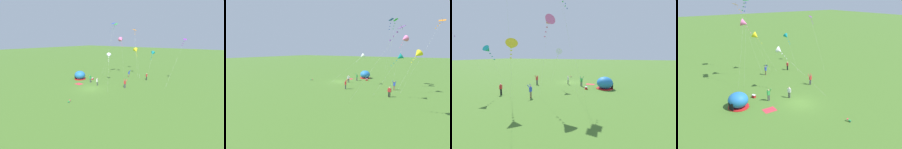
{
  "view_description": "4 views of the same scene",
  "coord_description": "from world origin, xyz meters",
  "views": [
    {
      "loc": [
        21.05,
        -20.84,
        10.02
      ],
      "look_at": [
        2.88,
        3.48,
        2.75
      ],
      "focal_mm": 24.0,
      "sensor_mm": 36.0,
      "label": 1
    },
    {
      "loc": [
        30.89,
        17.9,
        7.55
      ],
      "look_at": [
        2.98,
        1.46,
        2.3
      ],
      "focal_mm": 24.0,
      "sensor_mm": 36.0,
      "label": 2
    },
    {
      "loc": [
        -9.86,
        30.09,
        5.91
      ],
      "look_at": [
        -0.14,
        4.09,
        2.18
      ],
      "focal_mm": 24.0,
      "sensor_mm": 36.0,
      "label": 3
    },
    {
      "loc": [
        -16.41,
        -21.74,
        14.21
      ],
      "look_at": [
        0.03,
        2.74,
        3.46
      ],
      "focal_mm": 35.0,
      "sensor_mm": 36.0,
      "label": 4
    }
  ],
  "objects": [
    {
      "name": "person_center_field",
      "position": [
        5.39,
        4.6,
        1.0
      ],
      "size": [
        0.68,
        0.5,
        1.89
      ],
      "color": "#4C4C51",
      "rests_on": "ground"
    },
    {
      "name": "kite_pink",
      "position": [
        -1.84,
        13.84,
        9.73
      ],
      "size": [
        3.23,
        2.59,
        10.51
      ],
      "color": "silver",
      "rests_on": "ground"
    },
    {
      "name": "person_far_back",
      "position": [
        6.41,
        13.16,
        0.96
      ],
      "size": [
        0.28,
        0.59,
        1.72
      ],
      "color": "black",
      "rests_on": "ground"
    },
    {
      "name": "ground_plane",
      "position": [
        0.0,
        0.0,
        0.0
      ],
      "size": [
        300.0,
        300.0,
        0.0
      ],
      "primitive_type": "plane",
      "color": "#477028"
    },
    {
      "name": "person_near_tent",
      "position": [
        -0.35,
        2.37,
        0.96
      ],
      "size": [
        0.38,
        0.54,
        1.72
      ],
      "color": "#4C4C51",
      "rests_on": "ground"
    },
    {
      "name": "person_arms_raised",
      "position": [
        -3.3,
        3.24,
        1.0
      ],
      "size": [
        0.68,
        0.47,
        1.89
      ],
      "color": "#4C4C51",
      "rests_on": "ground"
    },
    {
      "name": "kite_yellow",
      "position": [
        1.37,
        16.53,
        6.85
      ],
      "size": [
        3.89,
        3.82,
        7.68
      ],
      "color": "silver",
      "rests_on": "ground"
    },
    {
      "name": "kite_white",
      "position": [
        0.19,
        5.87,
        6.3
      ],
      "size": [
        5.19,
        6.88,
        6.97
      ],
      "color": "silver",
      "rests_on": "ground"
    },
    {
      "name": "person_watching_sky",
      "position": [
        1.41,
        13.01,
        1.0
      ],
      "size": [
        0.48,
        0.68,
        1.89
      ],
      "color": "#8C7251",
      "rests_on": "ground"
    },
    {
      "name": "kite_blue",
      "position": [
        -2.47,
        10.94,
        13.31
      ],
      "size": [
        2.52,
        1.8,
        14.17
      ],
      "color": "silver",
      "rests_on": "ground"
    },
    {
      "name": "kite_purple",
      "position": [
        13.72,
        15.05,
        9.39
      ],
      "size": [
        1.92,
        7.25,
        10.18
      ],
      "color": "silver",
      "rests_on": "ground"
    },
    {
      "name": "picnic_blanket",
      "position": [
        -4.51,
        0.78,
        0.01
      ],
      "size": [
        1.73,
        1.34,
        0.01
      ],
      "primitive_type": "cube",
      "rotation": [
        0.0,
        0.0,
        -0.02
      ],
      "color": "#CC333D",
      "rests_on": "ground"
    },
    {
      "name": "kite_teal",
      "position": [
        7.04,
        14.48,
        6.54
      ],
      "size": [
        1.03,
        4.43,
        7.17
      ],
      "color": "silver",
      "rests_on": "ground"
    },
    {
      "name": "popup_tent",
      "position": [
        -7.58,
        3.84,
        1.0
      ],
      "size": [
        2.81,
        2.81,
        2.1
      ],
      "color": "#2672BF",
      "rests_on": "ground"
    },
    {
      "name": "kite_orange",
      "position": [
        -0.86,
        19.56,
        12.26
      ],
      "size": [
        4.87,
        5.96,
        13.03
      ],
      "color": "silver",
      "rests_on": "ground"
    },
    {
      "name": "toddler_crawling",
      "position": [
        2.0,
        -6.93,
        0.18
      ],
      "size": [
        0.35,
        0.55,
        0.32
      ],
      "color": "green",
      "rests_on": "ground"
    },
    {
      "name": "cooler_box",
      "position": [
        -4.64,
        5.34,
        0.22
      ],
      "size": [
        0.54,
        0.63,
        0.44
      ],
      "color": "red",
      "rests_on": "ground"
    },
    {
      "name": "kite_green",
      "position": [
        -2.38,
        11.82,
        13.15
      ],
      "size": [
        3.67,
        2.72,
        14.0
      ],
      "color": "silver",
      "rests_on": "ground"
    }
  ]
}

